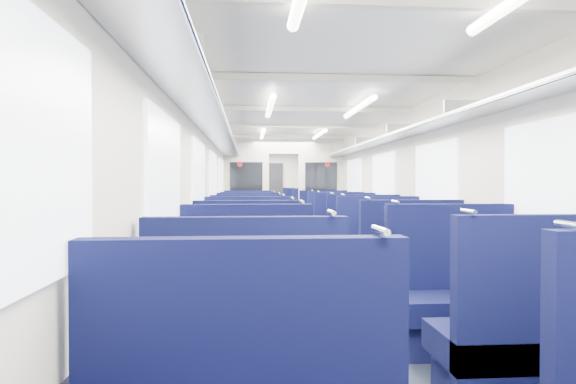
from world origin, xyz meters
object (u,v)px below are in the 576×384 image
object	(u,v)px
seat_24	(249,215)
seat_27	(299,212)
seat_9	(406,275)
seat_15	(346,239)
seat_8	(247,277)
seat_12	(248,249)
bulkhead	(284,186)
seat_16	(248,233)
seat_17	(334,232)
seat_20	(248,221)
seat_5	(531,348)
seat_23	(308,217)
seat_19	(324,226)
seat_7	(456,304)
seat_26	(249,212)
seat_4	(246,358)
seat_11	(380,259)
seat_22	(248,217)
seat_25	(303,214)
seat_10	(248,261)
seat_21	(313,220)
seat_6	(247,305)
seat_14	(248,240)
seat_18	(248,227)
seat_13	(361,248)

from	to	relation	value
seat_24	seat_27	world-z (taller)	same
seat_9	seat_15	world-z (taller)	same
seat_8	seat_12	world-z (taller)	same
bulkhead	seat_12	world-z (taller)	bulkhead
seat_16	seat_8	bearing A→B (deg)	-90.00
seat_17	seat_20	xyz separation A→B (m)	(-1.66, 3.15, 0.00)
seat_5	bulkhead	bearing A→B (deg)	95.30
bulkhead	seat_23	world-z (taller)	bulkhead
seat_12	seat_19	size ratio (longest dim) A/B	1.00
seat_7	seat_20	size ratio (longest dim) A/B	1.00
seat_26	seat_5	bearing A→B (deg)	-82.98
seat_23	seat_4	bearing A→B (deg)	-98.38
seat_17	seat_27	bearing A→B (deg)	90.00
seat_9	seat_11	distance (m)	1.04
seat_26	seat_22	bearing A→B (deg)	-90.00
seat_9	seat_17	xyz separation A→B (m)	(0.00, 4.43, 0.00)
seat_23	seat_24	size ratio (longest dim) A/B	1.00
seat_24	seat_25	xyz separation A→B (m)	(1.66, 0.16, 0.00)
seat_25	seat_10	bearing A→B (deg)	-100.39
bulkhead	seat_21	world-z (taller)	bulkhead
seat_8	seat_16	xyz separation A→B (m)	(0.00, 4.51, 0.00)
seat_6	seat_12	distance (m)	3.32
seat_12	seat_7	bearing A→B (deg)	-63.93
seat_7	seat_19	distance (m)	7.01
seat_14	seat_15	bearing A→B (deg)	0.06
seat_11	seat_12	bearing A→B (deg)	146.67
seat_12	seat_16	bearing A→B (deg)	90.00
seat_6	seat_8	size ratio (longest dim) A/B	1.00
seat_11	bulkhead	bearing A→B (deg)	98.48
seat_12	seat_25	bearing A→B (deg)	78.20
seat_18	seat_20	distance (m)	1.88
seat_5	seat_24	size ratio (longest dim) A/B	1.00
seat_7	seat_19	size ratio (longest dim) A/B	1.00
bulkhead	seat_15	bearing A→B (deg)	-76.04
seat_5	seat_23	distance (m)	11.23
seat_22	seat_27	distance (m)	2.94
seat_10	seat_11	size ratio (longest dim) A/B	1.00
seat_8	seat_17	size ratio (longest dim) A/B	1.00
seat_15	seat_23	world-z (taller)	same
bulkhead	seat_21	xyz separation A→B (m)	(0.83, 1.16, -0.87)
seat_8	seat_10	size ratio (longest dim) A/B	1.00
seat_17	seat_27	xyz separation A→B (m)	(0.00, 6.78, 0.00)
seat_7	seat_11	size ratio (longest dim) A/B	1.00
seat_16	seat_27	world-z (taller)	same
seat_15	seat_18	distance (m)	2.94
seat_16	seat_24	bearing A→B (deg)	90.00
seat_5	seat_24	world-z (taller)	same
seat_13	seat_20	xyz separation A→B (m)	(-1.66, 5.43, 0.00)
seat_11	seat_19	world-z (taller)	same
seat_22	seat_24	world-z (taller)	same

